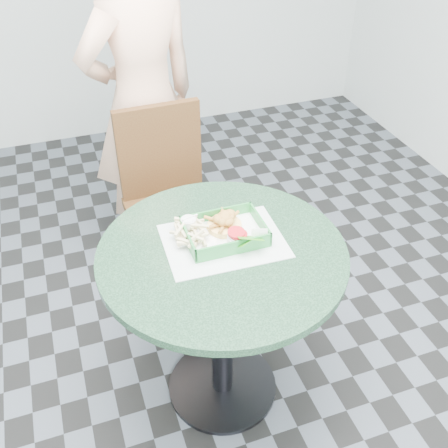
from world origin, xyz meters
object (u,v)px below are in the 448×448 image
object	(u,v)px
dining_chair	(167,191)
diner_person	(141,79)
food_basket	(225,239)
crab_sandwich	(224,225)
cafe_table	(222,290)
sauce_ramekin	(189,226)

from	to	relation	value
dining_chair	diner_person	size ratio (longest dim) A/B	0.48
food_basket	crab_sandwich	distance (m)	0.05
diner_person	crab_sandwich	world-z (taller)	diner_person
dining_chair	food_basket	bearing A→B (deg)	-88.12
cafe_table	sauce_ramekin	distance (m)	0.27
dining_chair	sauce_ramekin	size ratio (longest dim) A/B	17.29
food_basket	sauce_ramekin	size ratio (longest dim) A/B	5.06
cafe_table	sauce_ramekin	size ratio (longest dim) A/B	15.94
food_basket	crab_sandwich	size ratio (longest dim) A/B	2.26
dining_chair	cafe_table	bearing A→B (deg)	-90.63
diner_person	sauce_ramekin	world-z (taller)	diner_person
crab_sandwich	diner_person	bearing A→B (deg)	94.39
cafe_table	dining_chair	distance (m)	0.76
cafe_table	diner_person	distance (m)	1.12
diner_person	crab_sandwich	xyz separation A→B (m)	(0.07, -0.96, -0.18)
dining_chair	food_basket	size ratio (longest dim) A/B	3.41
diner_person	food_basket	world-z (taller)	diner_person
diner_person	crab_sandwich	size ratio (longest dim) A/B	16.19
food_basket	sauce_ramekin	bearing A→B (deg)	147.12
diner_person	food_basket	xyz separation A→B (m)	(0.06, -0.99, -0.21)
food_basket	diner_person	bearing A→B (deg)	93.61
dining_chair	crab_sandwich	xyz separation A→B (m)	(0.06, -0.66, 0.27)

